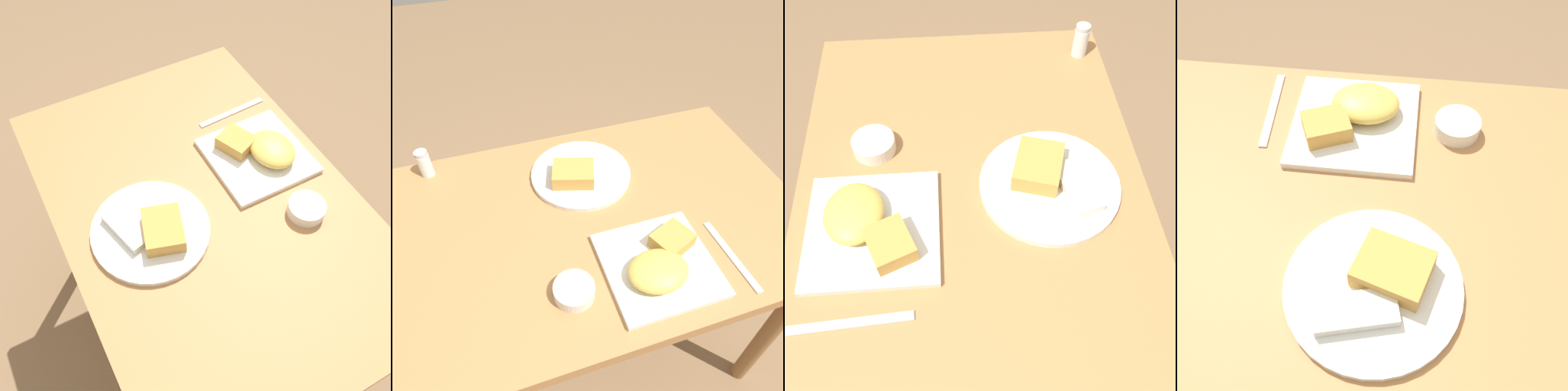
% 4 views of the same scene
% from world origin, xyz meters
% --- Properties ---
extents(ground_plane, '(8.00, 8.00, 0.00)m').
position_xyz_m(ground_plane, '(0.00, 0.00, 0.00)').
color(ground_plane, '#846647').
extents(dining_table, '(1.04, 0.70, 0.76)m').
position_xyz_m(dining_table, '(0.00, 0.00, 0.66)').
color(dining_table, '#B27A47').
rests_on(dining_table, ground_plane).
extents(plate_square_near, '(0.25, 0.25, 0.06)m').
position_xyz_m(plate_square_near, '(0.07, -0.20, 0.78)').
color(plate_square_near, white).
rests_on(plate_square_near, dining_table).
extents(plate_oval_far, '(0.28, 0.28, 0.05)m').
position_xyz_m(plate_oval_far, '(-0.01, 0.15, 0.77)').
color(plate_oval_far, white).
rests_on(plate_oval_far, dining_table).
extents(sauce_ramekin, '(0.09, 0.09, 0.03)m').
position_xyz_m(sauce_ramekin, '(-0.14, -0.20, 0.77)').
color(sauce_ramekin, white).
rests_on(sauce_ramekin, dining_table).
extents(butter_knife, '(0.03, 0.21, 0.00)m').
position_xyz_m(butter_knife, '(0.24, -0.22, 0.76)').
color(butter_knife, silver).
rests_on(butter_knife, dining_table).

